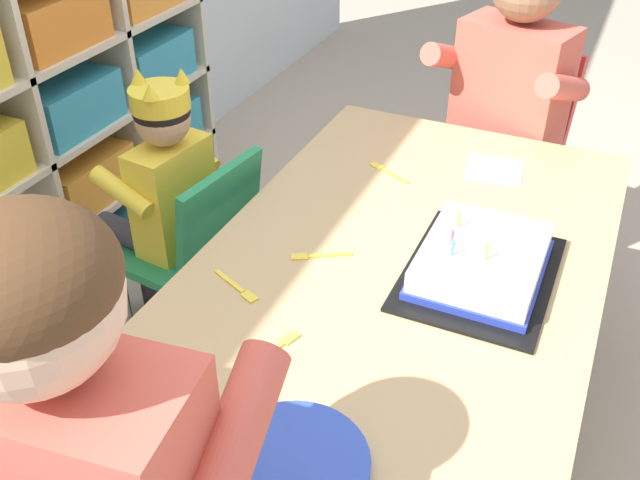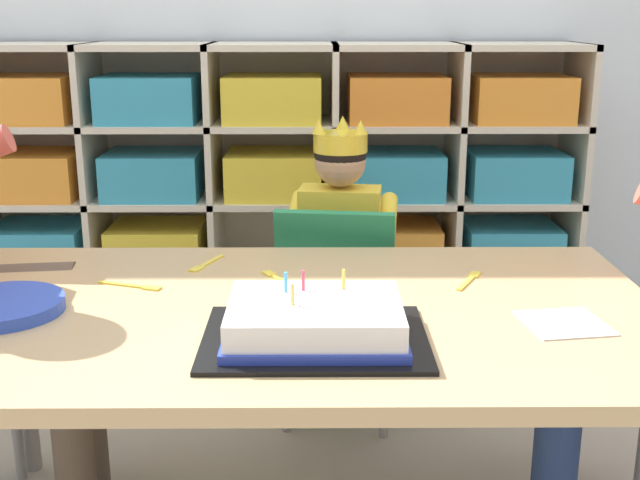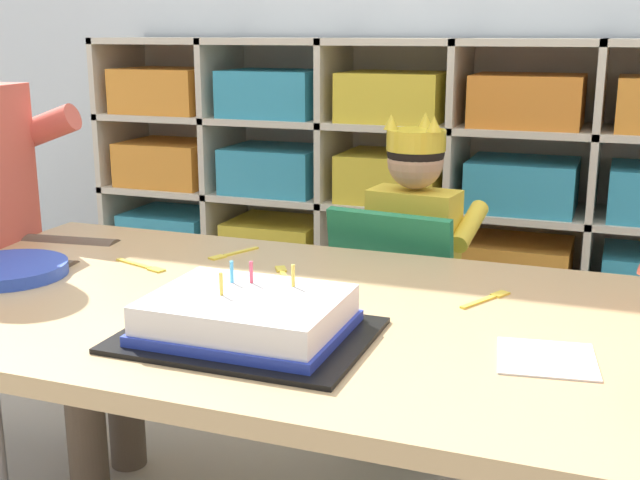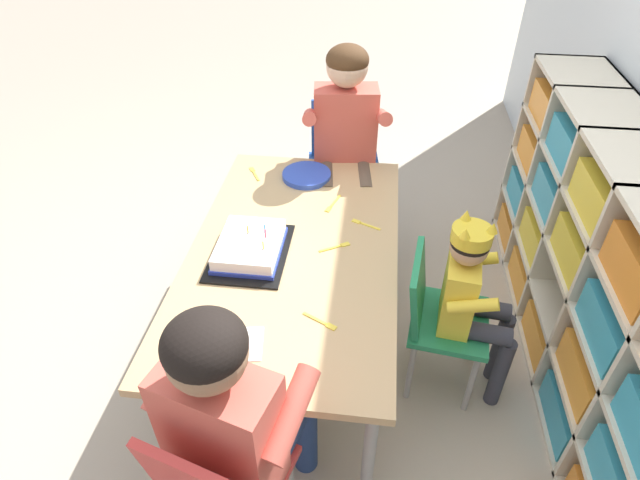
{
  "view_description": "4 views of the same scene",
  "coord_description": "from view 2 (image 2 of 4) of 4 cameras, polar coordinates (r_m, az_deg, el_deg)",
  "views": [
    {
      "loc": [
        -1.12,
        -0.34,
        1.43
      ],
      "look_at": [
        -0.04,
        0.15,
        0.6
      ],
      "focal_mm": 39.86,
      "sensor_mm": 36.0,
      "label": 1
    },
    {
      "loc": [
        0.05,
        -1.42,
        1.08
      ],
      "look_at": [
        0.06,
        0.13,
        0.64
      ],
      "focal_mm": 45.25,
      "sensor_mm": 36.0,
      "label": 2
    },
    {
      "loc": [
        0.57,
        -1.23,
        1.01
      ],
      "look_at": [
        0.07,
        0.1,
        0.64
      ],
      "focal_mm": 45.49,
      "sensor_mm": 36.0,
      "label": 3
    },
    {
      "loc": [
        1.52,
        0.29,
        1.81
      ],
      "look_at": [
        -0.01,
        0.1,
        0.59
      ],
      "focal_mm": 28.91,
      "sensor_mm": 36.0,
      "label": 4
    }
  ],
  "objects": [
    {
      "name": "paper_napkin_square",
      "position": [
        1.5,
        16.9,
        -5.65
      ],
      "size": [
        0.16,
        0.16,
        0.0
      ],
      "primitive_type": "cube",
      "rotation": [
        0.0,
        0.0,
        0.14
      ],
      "color": "white",
      "rests_on": "activity_table"
    },
    {
      "name": "birthday_cake_on_tray",
      "position": [
        1.36,
        -0.36,
        -5.98
      ],
      "size": [
        0.38,
        0.29,
        0.1
      ],
      "color": "black",
      "rests_on": "activity_table"
    },
    {
      "name": "paper_plate_stack",
      "position": [
        1.6,
        -21.62,
        -4.4
      ],
      "size": [
        0.23,
        0.23,
        0.02
      ],
      "primitive_type": "cylinder",
      "color": "blue",
      "rests_on": "activity_table"
    },
    {
      "name": "fork_by_napkin",
      "position": [
        1.78,
        -8.11,
        -1.71
      ],
      "size": [
        0.07,
        0.12,
        0.0
      ],
      "rotation": [
        0.0,
        0.0,
        1.15
      ],
      "color": "yellow",
      "rests_on": "activity_table"
    },
    {
      "name": "fork_at_table_front_edge",
      "position": [
        1.67,
        -13.05,
        -3.18
      ],
      "size": [
        0.14,
        0.06,
        0.0
      ],
      "rotation": [
        0.0,
        0.0,
        2.81
      ],
      "color": "yellow",
      "rests_on": "activity_table"
    },
    {
      "name": "fork_near_child_seat",
      "position": [
        1.69,
        10.54,
        -2.77
      ],
      "size": [
        0.07,
        0.12,
        0.0
      ],
      "rotation": [
        0.0,
        0.0,
        4.24
      ],
      "color": "yellow",
      "rests_on": "activity_table"
    },
    {
      "name": "classroom_chair_blue",
      "position": [
        2.11,
        1.26,
        -3.92
      ],
      "size": [
        0.35,
        0.35,
        0.62
      ],
      "rotation": [
        0.0,
        0.0,
        3.01
      ],
      "color": "#238451",
      "rests_on": "ground"
    },
    {
      "name": "storage_cubby_shelf",
      "position": [
        2.66,
        -3.2,
        2.59
      ],
      "size": [
        1.97,
        0.32,
        0.99
      ],
      "color": "beige",
      "rests_on": "ground"
    },
    {
      "name": "fork_beside_plate_stack",
      "position": [
        1.67,
        -3.04,
        -2.72
      ],
      "size": [
        0.08,
        0.12,
        0.0
      ],
      "rotation": [
        0.0,
        0.0,
        5.23
      ],
      "color": "yellow",
      "rests_on": "activity_table"
    },
    {
      "name": "child_with_crown",
      "position": [
        2.17,
        1.52,
        0.53
      ],
      "size": [
        0.31,
        0.32,
        0.82
      ],
      "rotation": [
        0.0,
        0.0,
        3.01
      ],
      "color": "yellow",
      "rests_on": "ground"
    },
    {
      "name": "activity_table",
      "position": [
        1.53,
        -2.24,
        -6.19
      ],
      "size": [
        1.41,
        0.8,
        0.55
      ],
      "color": "tan",
      "rests_on": "ground"
    }
  ]
}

